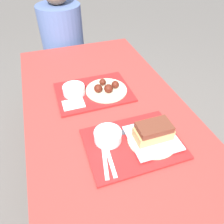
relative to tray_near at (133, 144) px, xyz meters
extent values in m
plane|color=#605B56|center=(-0.04, 0.22, -0.75)|extent=(12.00, 12.00, 0.00)
cube|color=maroon|center=(-0.04, 0.22, -0.03)|extent=(0.84, 1.73, 0.04)
cylinder|color=maroon|center=(-0.40, 1.01, -0.40)|extent=(0.07, 0.07, 0.70)
cylinder|color=maroon|center=(0.32, 1.01, -0.40)|extent=(0.07, 0.07, 0.70)
cube|color=maroon|center=(-0.04, 1.31, -0.31)|extent=(0.80, 0.28, 0.04)
cylinder|color=maroon|center=(-0.38, 1.31, -0.53)|extent=(0.06, 0.06, 0.42)
cylinder|color=maroon|center=(0.30, 1.31, -0.53)|extent=(0.06, 0.06, 0.42)
cube|color=red|center=(0.00, 0.00, 0.00)|extent=(0.42, 0.31, 0.01)
cube|color=red|center=(-0.07, 0.43, 0.00)|extent=(0.42, 0.31, 0.01)
cylinder|color=silver|center=(-0.10, 0.05, 0.03)|extent=(0.12, 0.12, 0.05)
cylinder|color=beige|center=(-0.10, 0.05, 0.05)|extent=(0.11, 0.11, 0.01)
cylinder|color=beige|center=(0.09, -0.01, 0.01)|extent=(0.22, 0.22, 0.01)
cube|color=silver|center=(0.09, -0.01, 0.02)|extent=(0.21, 0.21, 0.01)
cube|color=tan|center=(0.09, -0.01, 0.05)|extent=(0.16, 0.09, 0.05)
cube|color=brown|center=(0.09, -0.01, 0.08)|extent=(0.15, 0.09, 0.03)
cube|color=white|center=(-0.15, -0.06, 0.01)|extent=(0.05, 0.17, 0.00)
cube|color=white|center=(-0.13, -0.06, 0.01)|extent=(0.03, 0.17, 0.00)
cube|color=#3F3F47|center=(-0.02, 0.07, 0.01)|extent=(0.04, 0.03, 0.01)
cylinder|color=silver|center=(-0.17, 0.45, 0.03)|extent=(0.12, 0.12, 0.05)
cylinder|color=beige|center=(-0.17, 0.45, 0.05)|extent=(0.11, 0.11, 0.01)
cylinder|color=beige|center=(0.01, 0.41, 0.01)|extent=(0.24, 0.24, 0.01)
sphere|color=#4C190F|center=(0.06, 0.41, 0.04)|extent=(0.04, 0.04, 0.04)
sphere|color=#4C190F|center=(0.00, 0.46, 0.03)|extent=(0.04, 0.04, 0.04)
sphere|color=#4C190F|center=(-0.04, 0.40, 0.04)|extent=(0.05, 0.05, 0.05)
sphere|color=#4C190F|center=(0.01, 0.38, 0.04)|extent=(0.05, 0.05, 0.05)
cube|color=white|center=(-0.20, 0.35, 0.01)|extent=(0.11, 0.08, 0.01)
cylinder|color=#4C6093|center=(-0.11, 1.31, -0.02)|extent=(0.36, 0.36, 0.53)
camera|label=1|loc=(-0.29, -0.57, 0.75)|focal=35.00mm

